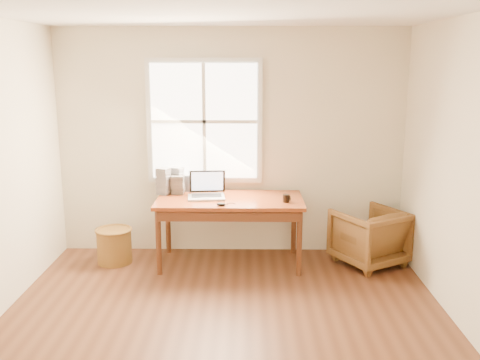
% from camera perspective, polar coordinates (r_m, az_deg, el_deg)
% --- Properties ---
extents(room_shell, '(4.04, 4.54, 2.64)m').
position_cam_1_polar(room_shell, '(4.14, -2.20, -0.03)').
color(room_shell, brown).
rests_on(room_shell, ground).
extents(desk, '(1.60, 0.80, 0.04)m').
position_cam_1_polar(desk, '(5.87, -1.10, -2.16)').
color(desk, brown).
rests_on(desk, room_shell).
extents(armchair, '(0.93, 0.94, 0.63)m').
position_cam_1_polar(armchair, '(6.13, 13.62, -5.91)').
color(armchair, brown).
rests_on(armchair, room_shell).
extents(wicker_stool, '(0.49, 0.49, 0.38)m').
position_cam_1_polar(wicker_stool, '(6.21, -13.25, -6.88)').
color(wicker_stool, brown).
rests_on(wicker_stool, room_shell).
extents(laptop, '(0.44, 0.46, 0.30)m').
position_cam_1_polar(laptop, '(5.84, -3.63, -0.53)').
color(laptop, '#A3A6AA').
rests_on(laptop, desk).
extents(mouse, '(0.11, 0.07, 0.03)m').
position_cam_1_polar(mouse, '(5.56, -2.02, -2.60)').
color(mouse, black).
rests_on(mouse, desk).
extents(coffee_mug, '(0.09, 0.09, 0.08)m').
position_cam_1_polar(coffee_mug, '(5.72, 4.95, -1.96)').
color(coffee_mug, black).
rests_on(coffee_mug, desk).
extents(cd_stack_a, '(0.19, 0.18, 0.29)m').
position_cam_1_polar(cd_stack_a, '(6.18, -6.80, 0.09)').
color(cd_stack_a, silver).
rests_on(cd_stack_a, desk).
extents(cd_stack_b, '(0.14, 0.13, 0.21)m').
position_cam_1_polar(cd_stack_b, '(6.08, -6.65, -0.50)').
color(cd_stack_b, '#29292E').
rests_on(cd_stack_b, desk).
extents(cd_stack_c, '(0.17, 0.16, 0.30)m').
position_cam_1_polar(cd_stack_c, '(6.07, -8.14, -0.11)').
color(cd_stack_c, '#A4A3B0').
rests_on(cd_stack_c, desk).
extents(cd_stack_d, '(0.18, 0.17, 0.19)m').
position_cam_1_polar(cd_stack_d, '(6.22, -5.56, -0.26)').
color(cd_stack_d, '#B5B8C1').
rests_on(cd_stack_d, desk).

